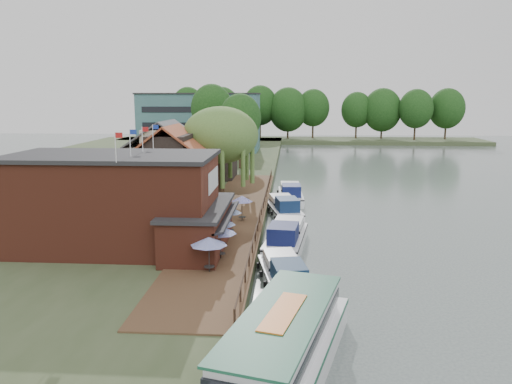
{
  "coord_description": "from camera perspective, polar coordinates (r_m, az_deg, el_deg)",
  "views": [
    {
      "loc": [
        -2.62,
        -37.3,
        12.46
      ],
      "look_at": [
        -6.0,
        12.0,
        3.0
      ],
      "focal_mm": 35.0,
      "sensor_mm": 36.0,
      "label": 1
    }
  ],
  "objects": [
    {
      "name": "cottage_c",
      "position": [
        71.58,
        -5.27,
        5.01
      ],
      "size": [
        7.6,
        7.6,
        8.5
      ],
      "primitive_type": null,
      "color": "black",
      "rests_on": "land_bank"
    },
    {
      "name": "tour_boat",
      "position": [
        22.75,
        2.57,
        -17.72
      ],
      "size": [
        7.68,
        15.07,
        3.17
      ],
      "primitive_type": null,
      "rotation": [
        0.0,
        0.0,
        -0.26
      ],
      "color": "silver",
      "rests_on": "ground"
    },
    {
      "name": "quay_deck",
      "position": [
        48.95,
        -2.5,
        -2.65
      ],
      "size": [
        6.0,
        50.0,
        0.1
      ],
      "primitive_type": "cube",
      "color": "#47301E",
      "rests_on": "land_bank"
    },
    {
      "name": "pub",
      "position": [
        38.84,
        -13.21,
        -1.05
      ],
      "size": [
        20.0,
        11.0,
        7.3
      ],
      "primitive_type": null,
      "color": "maroon",
      "rests_on": "land_bank"
    },
    {
      "name": "ground",
      "position": [
        39.41,
        7.6,
        -7.69
      ],
      "size": [
        260.0,
        260.0,
        0.0
      ],
      "primitive_type": "plane",
      "color": "#4A5554",
      "rests_on": "ground"
    },
    {
      "name": "cottage_a",
      "position": [
        53.27,
        -9.57,
        2.91
      ],
      "size": [
        8.6,
        7.6,
        8.5
      ],
      "primitive_type": null,
      "color": "black",
      "rests_on": "land_bank"
    },
    {
      "name": "umbrella_1",
      "position": [
        35.67,
        -4.09,
        -5.76
      ],
      "size": [
        2.33,
        2.33,
        2.38
      ],
      "primitive_type": null,
      "color": "navy",
      "rests_on": "quay_deck"
    },
    {
      "name": "cruiser_3",
      "position": [
        60.39,
        3.97,
        0.04
      ],
      "size": [
        3.57,
        9.84,
        2.35
      ],
      "primitive_type": null,
      "rotation": [
        0.0,
        0.0,
        0.04
      ],
      "color": "white",
      "rests_on": "ground"
    },
    {
      "name": "quay_rail",
      "position": [
        49.12,
        0.7,
        -2.06
      ],
      "size": [
        0.2,
        49.0,
        1.0
      ],
      "primitive_type": null,
      "color": "black",
      "rests_on": "land_bank"
    },
    {
      "name": "bank_tree_3",
      "position": [
        114.98,
        -3.87,
        8.51
      ],
      "size": [
        7.85,
        7.85,
        13.7
      ],
      "primitive_type": null,
      "color": "#143811",
      "rests_on": "land_bank"
    },
    {
      "name": "umbrella_0",
      "position": [
        33.06,
        -5.39,
        -7.13
      ],
      "size": [
        2.44,
        2.44,
        2.38
      ],
      "primitive_type": null,
      "color": "#1C2C9B",
      "rests_on": "quay_deck"
    },
    {
      "name": "land_bank",
      "position": [
        78.23,
        -16.62,
        1.59
      ],
      "size": [
        50.0,
        140.0,
        1.0
      ],
      "primitive_type": "cube",
      "color": "#384728",
      "rests_on": "ground"
    },
    {
      "name": "bank_tree_0",
      "position": [
        80.87,
        -1.82,
        6.96
      ],
      "size": [
        6.76,
        6.76,
        12.01
      ],
      "primitive_type": null,
      "color": "#143811",
      "rests_on": "land_bank"
    },
    {
      "name": "umbrella_3",
      "position": [
        41.8,
        -3.01,
        -3.26
      ],
      "size": [
        2.03,
        2.03,
        2.38
      ],
      "primitive_type": null,
      "color": "navy",
      "rests_on": "quay_deck"
    },
    {
      "name": "bank_tree_1",
      "position": [
        89.51,
        -5.04,
        7.85
      ],
      "size": [
        7.38,
        7.38,
        13.72
      ],
      "primitive_type": null,
      "color": "#143811",
      "rests_on": "land_bank"
    },
    {
      "name": "hotel_block",
      "position": [
        109.17,
        -6.37,
        7.98
      ],
      "size": [
        25.4,
        12.4,
        12.3
      ],
      "primitive_type": null,
      "color": "#38666B",
      "rests_on": "land_bank"
    },
    {
      "name": "bank_tree_5",
      "position": [
        130.29,
        -2.76,
        8.5
      ],
      "size": [
        6.69,
        6.69,
        12.34
      ],
      "primitive_type": null,
      "color": "#143811",
      "rests_on": "land_bank"
    },
    {
      "name": "bank_tree_2",
      "position": [
        96.55,
        -4.65,
        7.94
      ],
      "size": [
        6.31,
        6.31,
        13.3
      ],
      "primitive_type": null,
      "color": "#143811",
      "rests_on": "land_bank"
    },
    {
      "name": "cruiser_2",
      "position": [
        52.83,
        3.21,
        -1.55
      ],
      "size": [
        4.96,
        9.93,
        2.29
      ],
      "primitive_type": null,
      "rotation": [
        0.0,
        0.0,
        0.21
      ],
      "color": "white",
      "rests_on": "ground"
    },
    {
      "name": "willow",
      "position": [
        57.19,
        -4.03,
        4.54
      ],
      "size": [
        8.6,
        8.6,
        10.43
      ],
      "primitive_type": null,
      "color": "#476B2D",
      "rests_on": "land_bank"
    },
    {
      "name": "swan",
      "position": [
        27.41,
        2.93,
        -15.7
      ],
      "size": [
        0.44,
        0.44,
        0.44
      ],
      "primitive_type": "sphere",
      "color": "white",
      "rests_on": "ground"
    },
    {
      "name": "umbrella_4",
      "position": [
        46.26,
        -1.61,
        -1.87
      ],
      "size": [
        2.02,
        2.02,
        2.38
      ],
      "primitive_type": null,
      "color": "navy",
      "rests_on": "quay_deck"
    },
    {
      "name": "bank_tree_4",
      "position": [
        125.44,
        -3.18,
        8.54
      ],
      "size": [
        6.82,
        6.82,
        12.95
      ],
      "primitive_type": null,
      "color": "#143811",
      "rests_on": "land_bank"
    },
    {
      "name": "cruiser_0",
      "position": [
        33.56,
        3.22,
        -8.98
      ],
      "size": [
        4.6,
        9.5,
        2.18
      ],
      "primitive_type": null,
      "rotation": [
        0.0,
        0.0,
        0.19
      ],
      "color": "white",
      "rests_on": "ground"
    },
    {
      "name": "cottage_b",
      "position": [
        63.61,
        -10.12,
        4.16
      ],
      "size": [
        9.6,
        8.6,
        8.5
      ],
      "primitive_type": null,
      "color": "beige",
      "rests_on": "land_bank"
    },
    {
      "name": "umbrella_2",
      "position": [
        38.08,
        -3.97,
        -4.68
      ],
      "size": [
        2.19,
        2.19,
        2.38
      ],
      "primitive_type": null,
      "color": "navy",
      "rests_on": "quay_deck"
    },
    {
      "name": "cruiser_1",
      "position": [
        41.83,
        3.46,
        -4.77
      ],
      "size": [
        4.41,
        10.37,
        2.45
      ],
      "primitive_type": null,
      "rotation": [
        0.0,
        0.0,
        -0.12
      ],
      "color": "white",
      "rests_on": "ground"
    }
  ]
}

